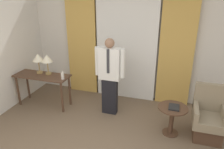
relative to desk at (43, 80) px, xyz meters
name	(u,v)px	position (x,y,z in m)	size (l,w,h in m)	color
wall_back	(128,44)	(1.72, 1.10, 0.72)	(10.00, 0.06, 2.70)	silver
curtain_sheer_center	(126,47)	(1.72, 0.97, 0.66)	(1.45, 0.06, 2.58)	white
curtain_drape_left	(82,44)	(0.58, 0.97, 0.66)	(0.75, 0.06, 2.58)	gold
curtain_drape_right	(176,51)	(2.86, 0.97, 0.66)	(0.75, 0.06, 2.58)	gold
desk	(43,80)	(0.00, 0.00, 0.00)	(1.27, 0.48, 0.75)	#4C3323
table_lamp_left	(38,58)	(-0.12, 0.10, 0.48)	(0.25, 0.25, 0.47)	#9E7F47
table_lamp_right	(47,59)	(0.12, 0.10, 0.48)	(0.25, 0.25, 0.47)	#9E7F47
bottle_near_edge	(63,76)	(0.57, -0.06, 0.20)	(0.07, 0.07, 0.19)	silver
person	(110,74)	(1.58, 0.13, 0.28)	(0.64, 0.21, 1.68)	black
armchair	(208,120)	(3.55, -0.14, -0.28)	(0.56, 0.61, 0.98)	#4C3323
side_table	(172,116)	(2.91, -0.26, -0.24)	(0.54, 0.54, 0.57)	#4C3323
book	(174,107)	(2.93, -0.28, -0.04)	(0.19, 0.23, 0.03)	black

